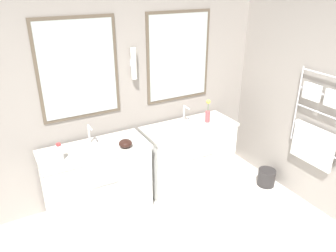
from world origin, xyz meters
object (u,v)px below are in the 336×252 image
at_px(flower_vase, 208,113).
at_px(waste_bin, 266,177).
at_px(toiletry_bottle, 60,152).
at_px(amenity_bowl, 125,143).
at_px(vanity_left, 98,182).
at_px(vanity_right, 190,156).

height_order(flower_vase, waste_bin, flower_vase).
xyz_separation_m(toiletry_bottle, amenity_bowl, (0.68, -0.06, -0.04)).
bearing_deg(vanity_left, vanity_right, 0.00).
height_order(vanity_right, amenity_bowl, amenity_bowl).
xyz_separation_m(amenity_bowl, waste_bin, (1.79, -0.41, -0.77)).
relative_size(amenity_bowl, flower_vase, 0.49).
bearing_deg(waste_bin, flower_vase, 138.94).
height_order(toiletry_bottle, flower_vase, flower_vase).
relative_size(vanity_left, vanity_right, 1.00).
xyz_separation_m(toiletry_bottle, flower_vase, (1.85, 0.07, 0.03)).
relative_size(vanity_left, toiletry_bottle, 6.31).
xyz_separation_m(vanity_left, vanity_right, (1.22, 0.00, 0.00)).
height_order(amenity_bowl, flower_vase, flower_vase).
height_order(amenity_bowl, waste_bin, amenity_bowl).
relative_size(amenity_bowl, waste_bin, 0.63).
distance_m(vanity_right, amenity_bowl, 1.03).
bearing_deg(vanity_right, amenity_bowl, -172.93).
xyz_separation_m(vanity_left, toiletry_bottle, (-0.37, -0.05, 0.50)).
bearing_deg(amenity_bowl, flower_vase, 6.18).
distance_m(toiletry_bottle, amenity_bowl, 0.68).
height_order(vanity_left, waste_bin, vanity_left).
distance_m(vanity_left, amenity_bowl, 0.56).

